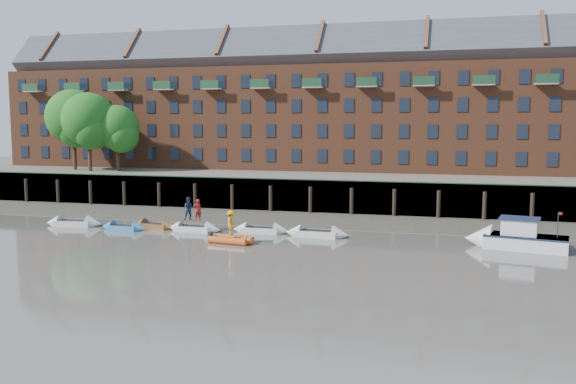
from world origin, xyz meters
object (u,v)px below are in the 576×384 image
(person_rower_b, at_px, (189,209))
(person_rib_crew, at_px, (231,223))
(rowboat_0, at_px, (74,223))
(rowboat_2, at_px, (155,226))
(rowboat_1, at_px, (124,228))
(rowboat_4, at_px, (261,230))
(motor_launch, at_px, (508,238))
(rib_tender, at_px, (232,240))
(person_rower_a, at_px, (198,210))
(rowboat_3, at_px, (194,229))
(rowboat_5, at_px, (317,234))

(person_rower_b, relative_size, person_rib_crew, 1.00)
(rowboat_0, bearing_deg, person_rower_b, -5.09)
(rowboat_0, bearing_deg, rowboat_2, -1.67)
(rowboat_1, xyz_separation_m, rowboat_4, (11.26, 1.66, 0.03))
(rowboat_2, height_order, person_rower_b, person_rower_b)
(person_rower_b, distance_m, person_rib_crew, 6.33)
(motor_launch, bearing_deg, rowboat_4, 7.08)
(motor_launch, bearing_deg, person_rower_b, 9.29)
(rib_tender, bearing_deg, motor_launch, 18.01)
(rowboat_4, bearing_deg, person_rib_crew, -101.90)
(rib_tender, xyz_separation_m, person_rower_b, (-5.13, 3.86, 1.57))
(motor_launch, distance_m, person_rower_a, 23.68)
(rowboat_0, relative_size, rowboat_3, 1.11)
(rowboat_0, xyz_separation_m, rowboat_5, (20.99, 0.57, 0.00))
(rib_tender, distance_m, person_rib_crew, 1.23)
(rowboat_4, bearing_deg, rowboat_0, -177.24)
(person_rower_a, relative_size, person_rib_crew, 0.94)
(rowboat_5, bearing_deg, person_rower_a, -177.03)
(rowboat_3, xyz_separation_m, person_rower_a, (0.31, 0.06, 1.53))
(rowboat_0, relative_size, person_rower_b, 2.71)
(rowboat_3, xyz_separation_m, rib_tender, (4.66, -3.71, 0.02))
(rib_tender, bearing_deg, rowboat_0, 175.82)
(rib_tender, xyz_separation_m, person_rib_crew, (-0.09, 0.04, 1.23))
(rowboat_1, xyz_separation_m, person_rower_b, (5.37, 1.07, 1.62))
(rib_tender, xyz_separation_m, person_rower_a, (-4.35, 3.77, 1.51))
(rowboat_2, bearing_deg, rib_tender, -16.44)
(motor_launch, xyz_separation_m, person_rower_a, (-23.66, 0.43, 1.04))
(rowboat_4, xyz_separation_m, motor_launch, (18.54, -1.11, 0.48))
(motor_launch, relative_size, person_rib_crew, 3.81)
(motor_launch, distance_m, person_rib_crew, 19.70)
(motor_launch, distance_m, person_rower_b, 24.47)
(rowboat_1, relative_size, person_rower_a, 2.29)
(rowboat_3, relative_size, rowboat_4, 0.99)
(rowboat_0, xyz_separation_m, rowboat_1, (5.06, -0.62, -0.05))
(rowboat_3, relative_size, rowboat_5, 0.91)
(rib_tender, bearing_deg, person_rower_a, 147.24)
(rowboat_2, distance_m, rowboat_3, 3.77)
(rowboat_3, distance_m, person_rib_crew, 5.99)
(rowboat_3, distance_m, rowboat_5, 10.09)
(rowboat_5, relative_size, person_rower_b, 2.68)
(rowboat_3, bearing_deg, person_rower_a, 13.29)
(rowboat_1, relative_size, person_rower_b, 2.13)
(rowboat_3, xyz_separation_m, person_rower_b, (-0.47, 0.15, 1.59))
(person_rib_crew, bearing_deg, person_rower_a, 36.77)
(person_rower_a, bearing_deg, rowboat_0, -36.54)
(rowboat_1, bearing_deg, person_rib_crew, -13.39)
(motor_launch, bearing_deg, rowboat_0, 10.40)
(rowboat_5, bearing_deg, rowboat_1, -173.97)
(rowboat_0, xyz_separation_m, person_rower_b, (10.43, 0.45, 1.57))
(rowboat_4, bearing_deg, person_rower_a, -173.31)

